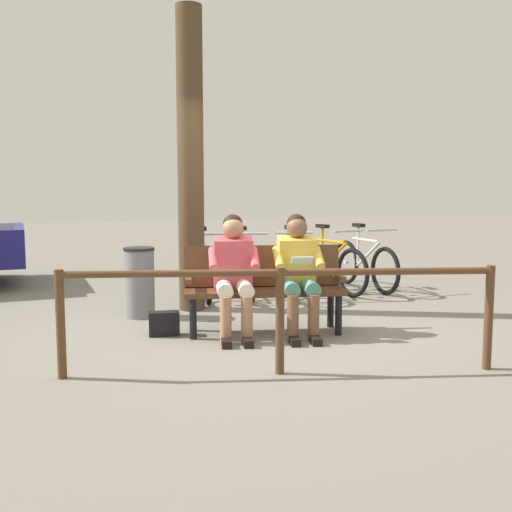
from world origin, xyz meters
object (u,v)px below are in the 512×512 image
(bench, at_px, (264,282))
(bicycle_black, at_px, (204,271))
(person_reading, at_px, (298,268))
(person_companion, at_px, (234,269))
(tree_trunk, at_px, (190,161))
(bicycle_red, at_px, (330,266))
(bicycle_silver, at_px, (244,270))
(bicycle_purple, at_px, (365,264))
(handbag, at_px, (164,324))
(litter_bin, at_px, (140,282))
(bicycle_orange, at_px, (290,269))

(bench, distance_m, bicycle_black, 2.01)
(person_reading, distance_m, person_companion, 0.64)
(tree_trunk, distance_m, bicycle_black, 1.60)
(person_reading, bearing_deg, bicycle_red, -110.46)
(bicycle_silver, bearing_deg, bicycle_red, 99.15)
(tree_trunk, xyz_separation_m, bicycle_black, (-0.30, -0.70, -1.41))
(bench, relative_size, bicycle_silver, 0.99)
(bicycle_purple, xyz_separation_m, bicycle_red, (0.56, 0.03, 0.00))
(person_companion, relative_size, handbag, 4.00)
(person_companion, distance_m, bicycle_red, 2.83)
(bicycle_purple, bearing_deg, bicycle_silver, -93.48)
(tree_trunk, height_order, bicycle_silver, tree_trunk)
(handbag, height_order, litter_bin, litter_bin)
(bench, height_order, bicycle_silver, bicycle_silver)
(person_companion, xyz_separation_m, litter_bin, (0.80, -1.13, -0.27))
(bicycle_red, height_order, bicycle_orange, same)
(person_reading, relative_size, tree_trunk, 0.34)
(bicycle_orange, bearing_deg, litter_bin, -55.71)
(bicycle_purple, bearing_deg, litter_bin, -79.56)
(person_companion, xyz_separation_m, bicycle_black, (-0.15, -2.10, -0.30))
(litter_bin, xyz_separation_m, bicycle_black, (-0.95, -0.97, -0.04))
(litter_bin, bearing_deg, bicycle_purple, -163.92)
(bicycle_red, xyz_separation_m, bicycle_orange, (0.63, 0.10, 0.00))
(bicycle_silver, bearing_deg, bicycle_black, -91.57)
(bench, xyz_separation_m, bicycle_orange, (-0.96, -1.85, -0.15))
(bicycle_purple, relative_size, bicycle_black, 1.00)
(litter_bin, bearing_deg, bench, 137.91)
(tree_trunk, bearing_deg, bicycle_purple, -165.47)
(bicycle_purple, height_order, bicycle_silver, same)
(bicycle_orange, height_order, bicycle_silver, same)
(bicycle_purple, bearing_deg, person_reading, -45.89)
(person_companion, height_order, bicycle_silver, person_companion)
(tree_trunk, distance_m, litter_bin, 1.54)
(person_companion, height_order, bicycle_purple, person_companion)
(tree_trunk, xyz_separation_m, litter_bin, (0.65, 0.26, -1.37))
(bench, distance_m, bicycle_red, 2.52)
(litter_bin, bearing_deg, bicycle_orange, -158.67)
(person_reading, relative_size, bicycle_orange, 0.73)
(person_reading, relative_size, litter_bin, 1.51)
(person_reading, height_order, bicycle_black, person_reading)
(bicycle_red, bearing_deg, bench, -51.86)
(bench, height_order, bicycle_purple, bicycle_purple)
(bicycle_orange, bearing_deg, bicycle_red, 111.61)
(person_reading, bearing_deg, bicycle_black, -67.15)
(handbag, height_order, bicycle_red, bicycle_red)
(person_reading, xyz_separation_m, bicycle_orange, (-0.67, -2.07, -0.31))
(bicycle_red, bearing_deg, person_reading, -43.61)
(bicycle_red, bearing_deg, bicycle_black, -104.21)
(bicycle_orange, relative_size, bicycle_black, 0.99)
(handbag, height_order, bicycle_black, bicycle_black)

